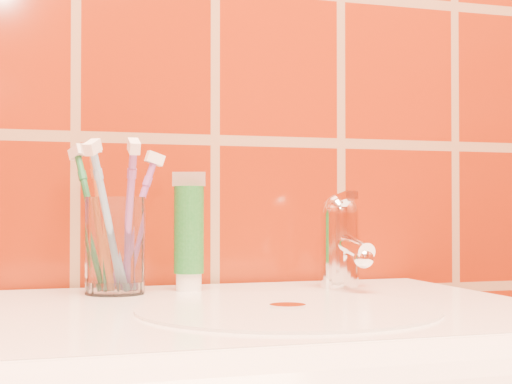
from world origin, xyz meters
name	(u,v)px	position (x,y,z in m)	size (l,w,h in m)	color
glass_tumbler	(115,245)	(-0.14, 1.11, 0.91)	(0.07, 0.07, 0.11)	white
toothpaste_tube	(189,235)	(-0.05, 1.12, 0.92)	(0.04, 0.04, 0.14)	white
faucet	(341,237)	(0.14, 1.09, 0.91)	(0.05, 0.11, 0.12)	white
toothbrush_0	(128,220)	(-0.13, 1.07, 0.94)	(0.03, 0.09, 0.18)	#814594
toothbrush_1	(108,221)	(-0.16, 1.07, 0.94)	(0.06, 0.08, 0.18)	#7BAEDB
toothbrush_2	(102,219)	(-0.16, 1.10, 0.94)	(0.05, 0.04, 0.18)	#CE6324
toothbrush_3	(134,222)	(-0.12, 1.12, 0.93)	(0.07, 0.03, 0.17)	#8F4CA3
toothbrush_4	(92,219)	(-0.17, 1.13, 0.94)	(0.06, 0.08, 0.18)	#1D6C3D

